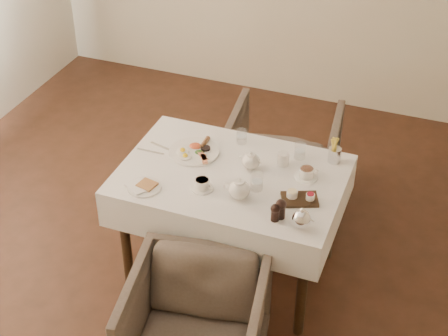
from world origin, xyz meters
The scene contains 20 objects.
table centered at (0.23, 0.19, 0.64)m, with size 1.28×0.88×0.75m.
armchair_near centered at (0.32, -0.59, 0.32)m, with size 0.69×0.71×0.65m, color #4D4239.
armchair_far centered at (0.30, 1.01, 0.34)m, with size 0.74×0.76×0.69m, color #4D4239.
breakfast_plate centered at (-0.05, 0.32, 0.77)m, with size 0.30×0.30×0.04m.
side_plate centered at (-0.19, -0.11, 0.76)m, with size 0.21×0.19×0.02m.
teapot_centre centered at (0.31, 0.28, 0.81)m, with size 0.14×0.11×0.12m, color white, non-canonical shape.
teapot_front centered at (0.34, -0.01, 0.82)m, with size 0.16×0.13×0.13m, color white, non-canonical shape.
creamer centered at (0.48, 0.38, 0.80)m, with size 0.07×0.07×0.08m, color white.
teacup_near centered at (0.12, 0.00, 0.78)m, with size 0.13×0.13×0.06m.
teacup_far centered at (0.64, 0.30, 0.78)m, with size 0.13×0.13×0.06m.
glass_left centered at (0.17, 0.52, 0.80)m, with size 0.06×0.06×0.09m, color silver.
glass_mid centered at (0.41, 0.11, 0.80)m, with size 0.07×0.07×0.10m, color silver.
glass_right centered at (0.55, 0.48, 0.80)m, with size 0.07×0.07×0.09m, color silver.
condiment_board centered at (0.66, 0.09, 0.77)m, with size 0.23×0.20×0.05m.
pepper_mill_left centered at (0.58, -0.12, 0.81)m, with size 0.05×0.05×0.10m, color black, non-canonical shape.
pepper_mill_right centered at (0.60, -0.09, 0.81)m, with size 0.06×0.06×0.12m, color black, non-canonical shape.
silver_pot centered at (0.73, -0.13, 0.82)m, with size 0.12×0.10×0.13m, color white, non-canonical shape.
fries_cup centered at (0.75, 0.52, 0.83)m, with size 0.08×0.08×0.16m.
cutlery_fork centered at (-0.25, 0.29, 0.76)m, with size 0.02×0.20×0.00m, color silver.
cutlery_knife centered at (-0.30, 0.23, 0.76)m, with size 0.01×0.18×0.00m, color silver.
Camera 1 is at (1.31, -2.79, 3.06)m, focal length 55.00 mm.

